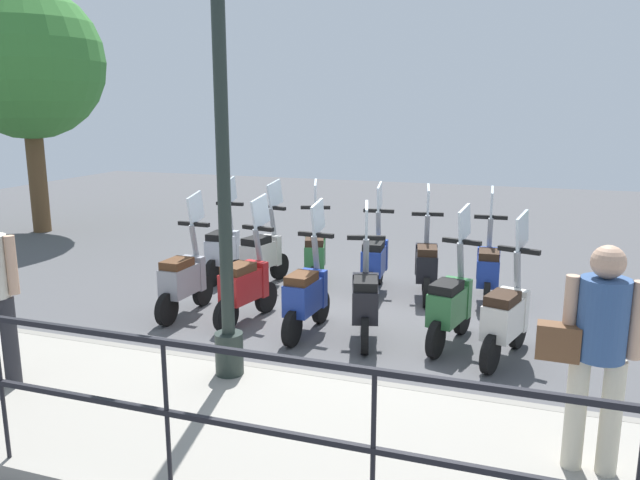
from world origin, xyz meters
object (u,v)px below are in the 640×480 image
Objects in this scene: pedestrian_with_bag at (597,343)px; scooter_near_2 at (365,299)px; lamp_post_near at (223,175)px; scooter_near_3 at (307,294)px; tree_large at (27,63)px; scooter_near_5 at (184,278)px; scooter_far_1 at (426,264)px; scooter_far_3 at (315,254)px; scooter_near_4 at (246,284)px; scooter_far_0 at (488,268)px; scooter_far_4 at (263,254)px; scooter_near_0 at (506,316)px; scooter_near_1 at (450,304)px; scooter_far_2 at (375,259)px; scooter_far_5 at (224,248)px.

scooter_near_2 is at bearing 45.87° from pedestrian_with_bag.
scooter_near_3 is at bearing -6.78° from lamp_post_near.
tree_large is 7.43m from scooter_near_5.
scooter_near_3 is 2.13m from scooter_far_1.
lamp_post_near is 2.74× the size of scooter_far_3.
tree_large reaches higher than scooter_near_3.
scooter_far_1 is 1.00× the size of scooter_far_3.
scooter_near_2 is 1.54m from scooter_near_4.
scooter_far_4 is at bearing 89.89° from scooter_far_0.
lamp_post_near reaches higher than pedestrian_with_bag.
scooter_far_4 is at bearing 80.61° from scooter_near_0.
scooter_near_0 and scooter_near_5 have the same top height.
tree_large is 3.25× the size of scooter_far_3.
scooter_near_0 is at bearing -108.02° from scooter_near_2.
pedestrian_with_bag is 2.75m from scooter_near_1.
scooter_far_3 is at bearing 20.29° from scooter_near_3.
scooter_far_2 is at bearing -47.32° from scooter_near_5.
scooter_near_1 is 1.00× the size of scooter_near_4.
scooter_near_3 is 1.00× the size of scooter_far_3.
scooter_near_0 is 1.00× the size of scooter_far_3.
scooter_near_5 is at bearing 111.17° from scooter_far_1.
scooter_near_4 is 0.85m from scooter_near_5.
scooter_near_1 is at bearing -87.26° from scooter_near_5.
tree_large is 3.25× the size of scooter_far_4.
scooter_near_3 is at bearing -89.46° from scooter_near_4.
scooter_far_5 is at bearing 83.03° from scooter_near_0.
scooter_near_5 and scooter_far_2 have the same top height.
lamp_post_near is 2.74× the size of scooter_near_4.
scooter_near_2 is at bearing -83.23° from scooter_near_3.
scooter_far_5 is (1.83, 4.22, 0.00)m from scooter_near_0.
scooter_near_3 is at bearing 139.10° from scooter_far_1.
scooter_near_3 is 2.68m from scooter_far_5.
scooter_far_0 is at bearing -62.27° from scooter_near_5.
scooter_near_5 is 1.58m from scooter_far_4.
scooter_near_1 is at bearing -78.61° from scooter_near_4.
scooter_far_1 is at bearing -103.38° from tree_large.
scooter_near_2 is 1.00× the size of scooter_far_1.
scooter_far_4 is at bearing 36.03° from scooter_near_2.
scooter_far_4 is at bearing -109.85° from tree_large.
scooter_near_2 and scooter_near_4 have the same top height.
lamp_post_near is 3.96m from scooter_far_1.
scooter_far_5 is (1.78, 2.01, 0.00)m from scooter_near_3.
tree_large is at bearing 49.87° from scooter_near_2.
scooter_near_3 and scooter_far_5 have the same top height.
tree_large reaches higher than scooter_near_2.
scooter_near_3 is 0.86m from scooter_near_4.
scooter_near_5 is 1.00× the size of scooter_far_2.
scooter_near_1 is (2.38, 1.24, -0.60)m from pedestrian_with_bag.
scooter_near_1 and scooter_near_3 have the same top height.
scooter_far_0 and scooter_far_1 have the same top height.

